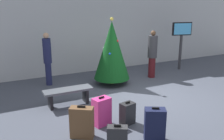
{
  "coord_description": "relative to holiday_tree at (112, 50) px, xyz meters",
  "views": [
    {
      "loc": [
        -4.18,
        -5.79,
        2.82
      ],
      "look_at": [
        -1.06,
        0.51,
        0.9
      ],
      "focal_mm": 39.57,
      "sensor_mm": 36.0,
      "label": 1
    }
  ],
  "objects": [
    {
      "name": "ground_plane",
      "position": [
        0.43,
        -1.79,
        -1.22
      ],
      "size": [
        16.0,
        16.0,
        0.0
      ],
      "primitive_type": "plane",
      "color": "#424754"
    },
    {
      "name": "back_wall",
      "position": [
        0.43,
        2.01,
        0.51
      ],
      "size": [
        16.0,
        0.2,
        3.47
      ],
      "primitive_type": "cube",
      "color": "#B7BCC1",
      "rests_on": "ground_plane"
    },
    {
      "name": "holiday_tree",
      "position": [
        0.0,
        0.0,
        0.0
      ],
      "size": [
        1.27,
        1.27,
        2.35
      ],
      "color": "#4C3319",
      "rests_on": "ground_plane"
    },
    {
      "name": "flight_info_kiosk",
      "position": [
        3.55,
        0.49,
        0.2
      ],
      "size": [
        0.85,
        0.29,
        2.03
      ],
      "color": "#333338",
      "rests_on": "ground_plane"
    },
    {
      "name": "waiting_bench",
      "position": [
        -1.95,
        -1.17,
        -0.87
      ],
      "size": [
        1.37,
        0.44,
        0.48
      ],
      "color": "#4C5159",
      "rests_on": "ground_plane"
    },
    {
      "name": "traveller_0",
      "position": [
        1.75,
        0.04,
        -0.26
      ],
      "size": [
        0.47,
        0.47,
        1.82
      ],
      "color": "#4C1419",
      "rests_on": "ground_plane"
    },
    {
      "name": "traveller_1",
      "position": [
        -2.05,
        0.88,
        -0.23
      ],
      "size": [
        0.39,
        0.39,
        1.85
      ],
      "color": "#1E234C",
      "rests_on": "ground_plane"
    },
    {
      "name": "suitcase_0",
      "position": [
        -1.59,
        -2.66,
        -0.88
      ],
      "size": [
        0.46,
        0.36,
        0.71
      ],
      "color": "#E5388C",
      "rests_on": "ground_plane"
    },
    {
      "name": "suitcase_1",
      "position": [
        -2.2,
        -3.0,
        -0.87
      ],
      "size": [
        0.54,
        0.46,
        0.73
      ],
      "color": "brown",
      "rests_on": "ground_plane"
    },
    {
      "name": "suitcase_3",
      "position": [
        -0.89,
        -3.81,
        -0.86
      ],
      "size": [
        0.5,
        0.43,
        0.76
      ],
      "color": "#141938",
      "rests_on": "ground_plane"
    },
    {
      "name": "suitcase_4",
      "position": [
        -1.01,
        -2.89,
        -0.96
      ],
      "size": [
        0.38,
        0.3,
        0.57
      ],
      "color": "#232326",
      "rests_on": "ground_plane"
    }
  ]
}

